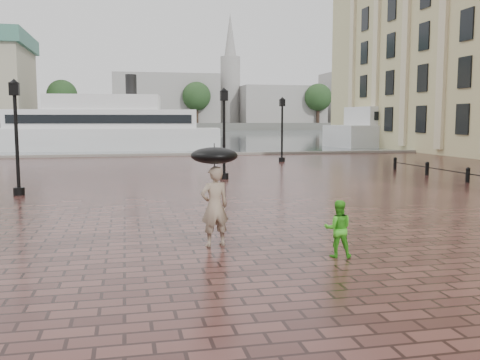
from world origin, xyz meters
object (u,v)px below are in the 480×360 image
(adult_pedestrian, at_px, (215,206))
(child_pedestrian, at_px, (338,229))
(street_lamps, at_px, (131,131))
(ferry_far, at_px, (430,124))
(ferry_near, at_px, (104,128))

(adult_pedestrian, height_order, child_pedestrian, adult_pedestrian)
(street_lamps, height_order, ferry_far, ferry_far)
(child_pedestrian, bearing_deg, ferry_near, -66.02)
(adult_pedestrian, xyz_separation_m, ferry_far, (32.24, 43.29, 1.48))
(street_lamps, distance_m, ferry_far, 42.54)
(street_lamps, bearing_deg, ferry_near, 95.52)
(street_lamps, relative_size, child_pedestrian, 17.18)
(street_lamps, distance_m, child_pedestrian, 19.68)
(child_pedestrian, bearing_deg, ferry_far, -108.12)
(ferry_near, xyz_separation_m, ferry_far, (36.20, 2.02, 0.24))
(ferry_near, bearing_deg, street_lamps, -77.77)
(street_lamps, height_order, ferry_near, ferry_near)
(adult_pedestrian, bearing_deg, ferry_near, -96.61)
(street_lamps, bearing_deg, adult_pedestrian, -84.56)
(adult_pedestrian, relative_size, child_pedestrian, 1.52)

